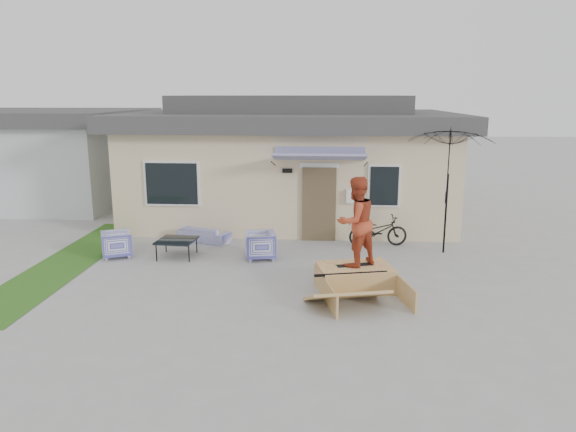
# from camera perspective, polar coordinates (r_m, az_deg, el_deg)

# --- Properties ---
(ground) EXTENTS (90.00, 90.00, 0.00)m
(ground) POSITION_cam_1_polar(r_m,az_deg,el_deg) (11.37, -2.14, -8.38)
(ground) COLOR #9A9A98
(ground) RESTS_ON ground
(grass_strip) EXTENTS (1.40, 8.00, 0.01)m
(grass_strip) POSITION_cam_1_polar(r_m,az_deg,el_deg) (14.64, -22.03, -4.47)
(grass_strip) COLOR #295B1B
(grass_strip) RESTS_ON ground
(house) EXTENTS (10.80, 8.49, 4.10)m
(house) POSITION_cam_1_polar(r_m,az_deg,el_deg) (18.70, 0.36, 6.09)
(house) COLOR beige
(house) RESTS_ON ground
(neighbor_house) EXTENTS (8.60, 7.60, 3.50)m
(neighbor_house) POSITION_cam_1_polar(r_m,az_deg,el_deg) (23.73, -25.67, 5.86)
(neighbor_house) COLOR silver
(neighbor_house) RESTS_ON ground
(loveseat) EXTENTS (1.53, 0.91, 0.58)m
(loveseat) POSITION_cam_1_polar(r_m,az_deg,el_deg) (15.54, -8.81, -1.62)
(loveseat) COLOR #3A3A9A
(loveseat) RESTS_ON ground
(armchair_left) EXTENTS (0.91, 0.93, 0.74)m
(armchair_left) POSITION_cam_1_polar(r_m,az_deg,el_deg) (14.57, -17.55, -2.71)
(armchair_left) COLOR #3A3A9A
(armchair_left) RESTS_ON ground
(armchair_right) EXTENTS (0.83, 0.87, 0.77)m
(armchair_right) POSITION_cam_1_polar(r_m,az_deg,el_deg) (13.75, -2.96, -2.96)
(armchair_right) COLOR #3A3A9A
(armchair_right) RESTS_ON ground
(coffee_table) EXTENTS (1.00, 1.00, 0.46)m
(coffee_table) POSITION_cam_1_polar(r_m,az_deg,el_deg) (14.22, -11.59, -3.32)
(coffee_table) COLOR black
(coffee_table) RESTS_ON ground
(bicycle) EXTENTS (1.68, 0.80, 1.03)m
(bicycle) POSITION_cam_1_polar(r_m,az_deg,el_deg) (15.06, 9.46, -1.21)
(bicycle) COLOR black
(bicycle) RESTS_ON ground
(patio_umbrella) EXTENTS (2.32, 2.16, 2.20)m
(patio_umbrella) POSITION_cam_1_polar(r_m,az_deg,el_deg) (14.56, 16.42, 2.92)
(patio_umbrella) COLOR black
(patio_umbrella) RESTS_ON ground
(skate_ramp) EXTENTS (1.95, 2.33, 0.51)m
(skate_ramp) POSITION_cam_1_polar(r_m,az_deg,el_deg) (11.73, 7.05, -6.47)
(skate_ramp) COLOR tan
(skate_ramp) RESTS_ON ground
(skateboard) EXTENTS (0.81, 0.42, 0.05)m
(skateboard) POSITION_cam_1_polar(r_m,az_deg,el_deg) (11.69, 7.02, -5.09)
(skateboard) COLOR black
(skateboard) RESTS_ON skate_ramp
(skater) EXTENTS (1.17, 1.14, 1.90)m
(skater) POSITION_cam_1_polar(r_m,az_deg,el_deg) (11.43, 7.15, -0.44)
(skater) COLOR #AD3E23
(skater) RESTS_ON skateboard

